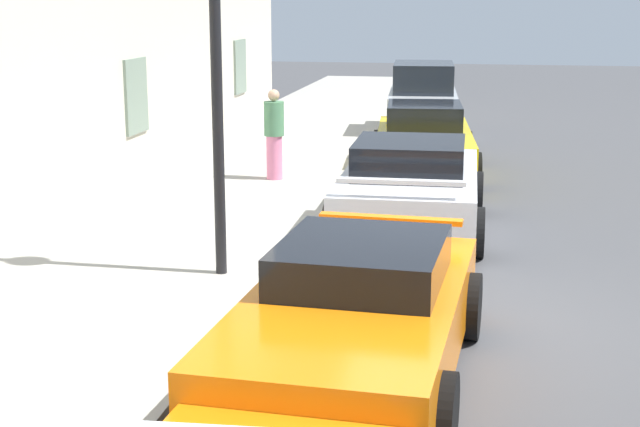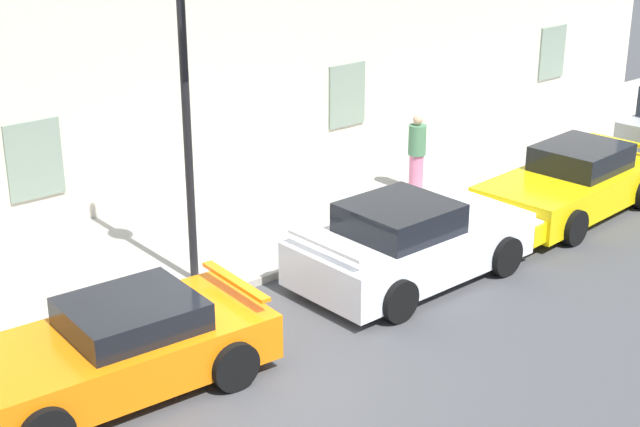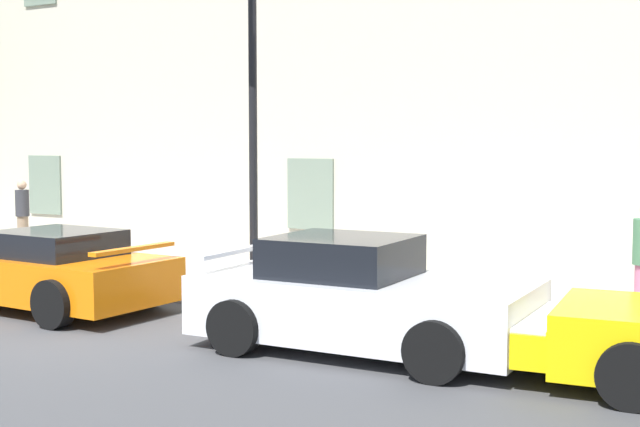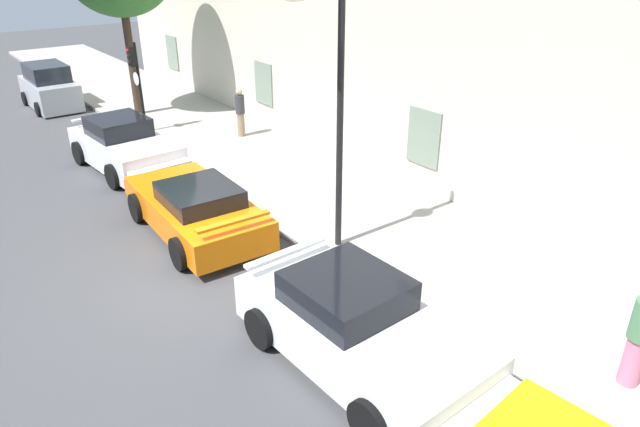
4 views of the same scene
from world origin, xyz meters
name	(u,v)px [view 1 (image 1 of 4)]	position (x,y,z in m)	size (l,w,h in m)	color
ground_plane	(455,327)	(0.00, 0.00, 0.00)	(80.00, 80.00, 0.00)	#444447
sidewalk	(71,297)	(0.00, 4.56, 0.07)	(60.00, 4.45, 0.14)	#A8A399
sportscar_yellow_flank	(351,326)	(-1.79, 0.89, 0.60)	(4.89, 2.34, 1.29)	orange
sportscar_white_middle	(411,188)	(4.33, 0.90, 0.65)	(4.76, 2.33, 1.47)	white
sportscar_tail_end	(424,145)	(8.79, 1.03, 0.62)	(5.00, 2.43, 1.41)	yellow
hatchback_distant	(423,104)	(14.00, 1.47, 0.85)	(3.87, 2.10, 1.90)	#B2B7BC
pedestrian_admiring	(274,134)	(7.20, 3.76, 1.01)	(0.48, 0.48, 1.71)	pink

